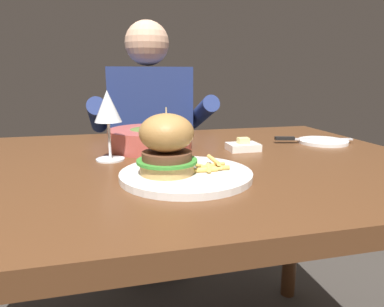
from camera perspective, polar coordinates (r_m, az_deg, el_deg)
The scene contains 10 objects.
dining_table at distance 0.87m, azimuth -4.84°, elevation -6.59°, with size 1.33×0.89×0.74m.
main_plate at distance 0.70m, azimuth -1.00°, elevation -3.56°, with size 0.27×0.27×0.01m, color white.
burger_sandwich at distance 0.68m, azimuth -4.24°, elevation 1.64°, with size 0.12×0.12×0.13m.
fries_pile at distance 0.71m, azimuth 3.02°, elevation -2.16°, with size 0.09×0.08×0.02m.
wine_glass at distance 0.85m, azimuth -13.87°, elevation 7.11°, with size 0.07×0.07×0.17m.
bread_plate at distance 1.14m, azimuth 20.98°, elevation 1.88°, with size 0.15×0.15×0.01m, color white.
table_knife at distance 1.12m, azimuth 18.53°, elevation 2.34°, with size 0.24×0.07×0.01m.
butter_dish at distance 0.97m, azimuth 8.50°, elevation 1.20°, with size 0.09×0.06×0.04m.
soup_bowl at distance 0.99m, azimuth -6.97°, elevation 2.58°, with size 0.24×0.24×0.06m.
diner_person at distance 1.59m, azimuth -6.96°, elevation -1.06°, with size 0.51×0.36×1.18m.
Camera 1 is at (-0.13, -0.81, 0.95)m, focal length 32.00 mm.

